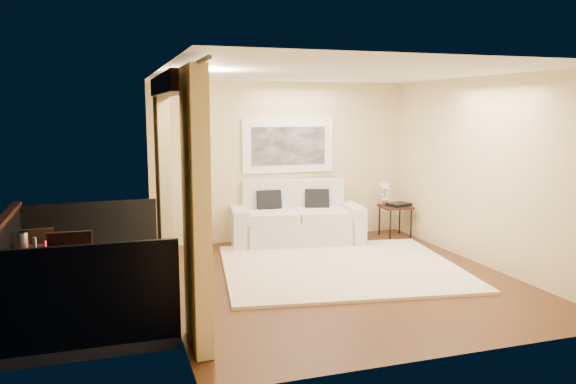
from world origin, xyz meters
name	(u,v)px	position (x,y,z in m)	size (l,w,h in m)	color
floor	(339,279)	(0.00, 0.00, 0.00)	(5.00, 5.00, 0.00)	#543018
room_shell	(171,85)	(-2.13, 0.00, 2.52)	(5.00, 6.40, 5.00)	white
balcony	(74,290)	(-3.31, 0.00, 0.18)	(1.81, 2.60, 1.17)	#605B56
curtains	(176,186)	(-2.11, 0.00, 1.34)	(0.16, 4.80, 2.64)	#D2BA81
artwork	(288,146)	(0.10, 2.46, 1.62)	(1.62, 0.07, 0.92)	white
rug	(340,267)	(0.21, 0.42, 0.02)	(3.27, 2.84, 0.04)	#F9E8C8
sofa	(296,221)	(0.11, 2.10, 0.37)	(2.27, 1.23, 1.04)	silver
side_table	(395,209)	(1.93, 2.00, 0.49)	(0.56, 0.56, 0.55)	black
tray	(399,204)	(1.98, 1.98, 0.58)	(0.38, 0.28, 0.05)	black
orchid	(385,192)	(1.80, 2.15, 0.77)	(0.23, 0.16, 0.44)	white
bistro_table	(40,258)	(-3.59, -0.40, 0.68)	(0.69, 0.69, 0.77)	black
balcony_chair_far	(38,259)	(-3.69, 0.29, 0.51)	(0.41, 0.41, 0.88)	black
balcony_chair_near	(71,274)	(-3.27, -0.76, 0.58)	(0.44, 0.45, 1.01)	black
ice_bucket	(19,242)	(-3.79, -0.34, 0.87)	(0.18, 0.18, 0.20)	silver
candle	(48,244)	(-3.52, -0.26, 0.80)	(0.06, 0.06, 0.07)	#F51533
vase	(35,246)	(-3.61, -0.55, 0.86)	(0.04, 0.04, 0.18)	silver
glass_a	(52,246)	(-3.47, -0.46, 0.83)	(0.06, 0.06, 0.12)	silver
glass_b	(59,243)	(-3.40, -0.36, 0.83)	(0.06, 0.06, 0.12)	white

